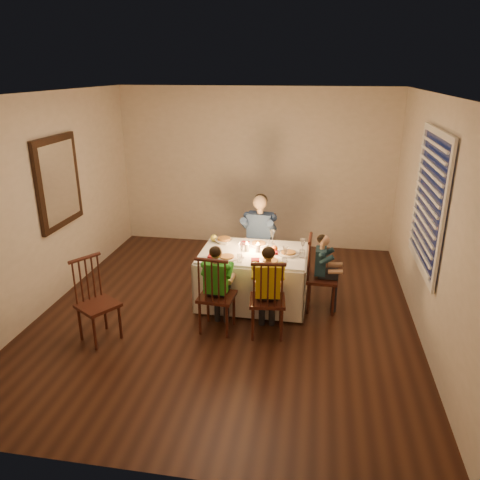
% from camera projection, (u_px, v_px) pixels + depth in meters
% --- Properties ---
extents(ground, '(5.00, 5.00, 0.00)m').
position_uv_depth(ground, '(227.00, 313.00, 5.80)').
color(ground, black).
rests_on(ground, ground).
extents(wall_left, '(0.02, 5.00, 2.60)m').
position_uv_depth(wall_left, '(45.00, 204.00, 5.70)').
color(wall_left, beige).
rests_on(wall_left, ground).
extents(wall_right, '(0.02, 5.00, 2.60)m').
position_uv_depth(wall_right, '(432.00, 223.00, 5.00)').
color(wall_right, beige).
rests_on(wall_right, ground).
extents(wall_back, '(4.50, 0.02, 2.60)m').
position_uv_depth(wall_back, '(255.00, 169.00, 7.67)').
color(wall_back, beige).
rests_on(wall_back, ground).
extents(ceiling, '(5.00, 5.00, 0.00)m').
position_uv_depth(ceiling, '(225.00, 94.00, 4.90)').
color(ceiling, white).
rests_on(ceiling, wall_back).
extents(dining_table, '(1.36, 0.99, 0.67)m').
position_uv_depth(dining_table, '(253.00, 266.00, 5.90)').
color(dining_table, white).
rests_on(dining_table, ground).
extents(chair_adult, '(0.44, 0.42, 0.95)m').
position_uv_depth(chair_adult, '(259.00, 279.00, 6.73)').
color(chair_adult, black).
rests_on(chair_adult, ground).
extents(chair_near_left, '(0.42, 0.40, 0.95)m').
position_uv_depth(chair_near_left, '(217.00, 329.00, 5.44)').
color(chair_near_left, black).
rests_on(chair_near_left, ground).
extents(chair_near_right, '(0.43, 0.42, 0.95)m').
position_uv_depth(chair_near_right, '(267.00, 333.00, 5.35)').
color(chair_near_right, black).
rests_on(chair_near_right, ground).
extents(chair_end, '(0.38, 0.40, 0.95)m').
position_uv_depth(chair_end, '(320.00, 308.00, 5.91)').
color(chair_end, black).
rests_on(chair_end, ground).
extents(chair_extra, '(0.53, 0.53, 0.95)m').
position_uv_depth(chair_extra, '(102.00, 339.00, 5.24)').
color(chair_extra, black).
rests_on(chair_extra, ground).
extents(adult, '(0.51, 0.48, 1.25)m').
position_uv_depth(adult, '(259.00, 279.00, 6.73)').
color(adult, navy).
rests_on(adult, ground).
extents(child_green, '(0.36, 0.33, 1.04)m').
position_uv_depth(child_green, '(217.00, 329.00, 5.44)').
color(child_green, green).
rests_on(child_green, ground).
extents(child_yellow, '(0.39, 0.37, 1.07)m').
position_uv_depth(child_yellow, '(267.00, 333.00, 5.35)').
color(child_yellow, gold).
rests_on(child_yellow, ground).
extents(child_teal, '(0.29, 0.31, 0.99)m').
position_uv_depth(child_teal, '(320.00, 308.00, 5.91)').
color(child_teal, '#1A3542').
rests_on(child_teal, ground).
extents(setting_adult, '(0.26, 0.26, 0.02)m').
position_uv_depth(setting_adult, '(259.00, 244.00, 6.05)').
color(setting_adult, silver).
rests_on(setting_adult, dining_table).
extents(setting_green, '(0.26, 0.26, 0.02)m').
position_uv_depth(setting_green, '(227.00, 258.00, 5.62)').
color(setting_green, silver).
rests_on(setting_green, dining_table).
extents(setting_yellow, '(0.26, 0.26, 0.02)m').
position_uv_depth(setting_yellow, '(270.00, 262.00, 5.51)').
color(setting_yellow, silver).
rests_on(setting_yellow, dining_table).
extents(setting_teal, '(0.26, 0.26, 0.02)m').
position_uv_depth(setting_teal, '(288.00, 254.00, 5.75)').
color(setting_teal, silver).
rests_on(setting_teal, dining_table).
extents(candle_left, '(0.06, 0.06, 0.10)m').
position_uv_depth(candle_left, '(247.00, 248.00, 5.83)').
color(candle_left, silver).
rests_on(candle_left, dining_table).
extents(candle_right, '(0.06, 0.06, 0.10)m').
position_uv_depth(candle_right, '(258.00, 248.00, 5.81)').
color(candle_right, silver).
rests_on(candle_right, dining_table).
extents(squash, '(0.09, 0.09, 0.09)m').
position_uv_depth(squash, '(214.00, 238.00, 6.17)').
color(squash, yellow).
rests_on(squash, dining_table).
extents(orange_fruit, '(0.08, 0.08, 0.08)m').
position_uv_depth(orange_fruit, '(275.00, 249.00, 5.82)').
color(orange_fruit, orange).
rests_on(orange_fruit, dining_table).
extents(serving_bowl, '(0.27, 0.27, 0.05)m').
position_uv_depth(serving_bowl, '(224.00, 241.00, 6.12)').
color(serving_bowl, silver).
rests_on(serving_bowl, dining_table).
extents(wall_mirror, '(0.06, 0.95, 1.15)m').
position_uv_depth(wall_mirror, '(58.00, 182.00, 5.91)').
color(wall_mirror, black).
rests_on(wall_mirror, wall_left).
extents(window_blinds, '(0.07, 1.34, 1.54)m').
position_uv_depth(window_blinds, '(428.00, 202.00, 5.03)').
color(window_blinds, '#0C1433').
rests_on(window_blinds, wall_right).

